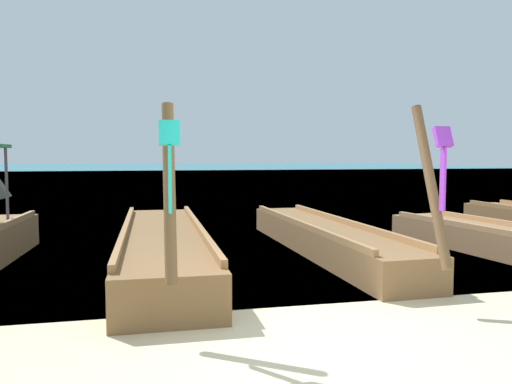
{
  "coord_description": "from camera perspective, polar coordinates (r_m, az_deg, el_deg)",
  "views": [
    {
      "loc": [
        -1.68,
        -4.39,
        1.8
      ],
      "look_at": [
        0.0,
        3.21,
        1.24
      ],
      "focal_mm": 34.75,
      "sensor_mm": 36.0,
      "label": 1
    }
  ],
  "objects": [
    {
      "name": "ground",
      "position": [
        5.04,
        8.25,
        -16.87
      ],
      "size": [
        120.0,
        120.0,
        0.0
      ],
      "primitive_type": "plane",
      "color": "beige"
    },
    {
      "name": "sea_water",
      "position": [
        65.65,
        -10.98,
        2.49
      ],
      "size": [
        120.0,
        120.0,
        0.0
      ],
      "primitive_type": "plane",
      "color": "#147A89",
      "rests_on": "ground"
    },
    {
      "name": "longtail_boat_turquoise_ribbon",
      "position": [
        8.42,
        -10.68,
        -6.23
      ],
      "size": [
        1.32,
        6.89,
        2.35
      ],
      "color": "brown",
      "rests_on": "ground"
    },
    {
      "name": "longtail_boat_violet_ribbon",
      "position": [
        9.37,
        7.9,
        -5.27
      ],
      "size": [
        1.19,
        6.97,
        2.44
      ],
      "color": "brown",
      "rests_on": "ground"
    }
  ]
}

